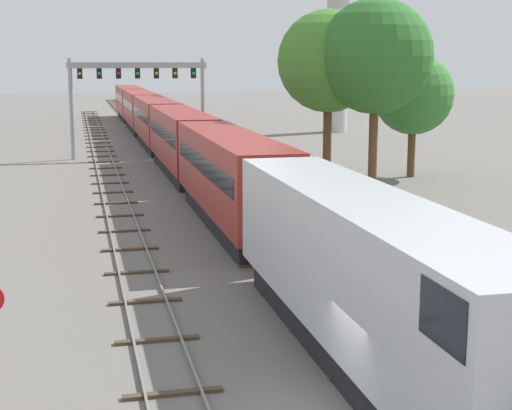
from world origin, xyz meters
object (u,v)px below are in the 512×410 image
at_px(signal_gantry, 138,85).
at_px(trackside_tree_left, 413,95).
at_px(trackside_tree_mid, 328,62).
at_px(passenger_train, 166,129).
at_px(trackside_tree_right, 375,57).

xyz_separation_m(signal_gantry, trackside_tree_left, (18.70, -16.22, -0.37)).
bearing_deg(trackside_tree_mid, passenger_train, 113.01).
height_order(passenger_train, trackside_tree_mid, trackside_tree_mid).
distance_m(passenger_train, trackside_tree_mid, 22.05).
height_order(signal_gantry, trackside_tree_mid, trackside_tree_mid).
bearing_deg(passenger_train, signal_gantry, 146.64).
bearing_deg(trackside_tree_left, trackside_tree_right, -129.03).
distance_m(signal_gantry, trackside_tree_mid, 23.64).
bearing_deg(signal_gantry, passenger_train, -33.36).
height_order(trackside_tree_left, trackside_tree_right, trackside_tree_right).
xyz_separation_m(passenger_train, trackside_tree_left, (16.45, -14.74, 3.45)).
relative_size(trackside_tree_left, trackside_tree_mid, 0.77).
bearing_deg(trackside_tree_left, trackside_tree_mid, -149.27).
bearing_deg(passenger_train, trackside_tree_mid, -66.99).
xyz_separation_m(signal_gantry, trackside_tree_right, (12.79, -23.50, 2.31)).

